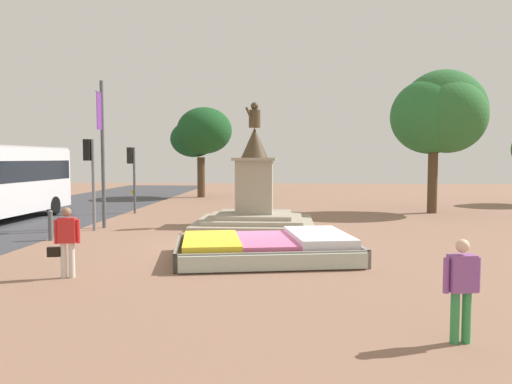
{
  "coord_description": "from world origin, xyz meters",
  "views": [
    {
      "loc": [
        1.67,
        -15.03,
        2.73
      ],
      "look_at": [
        0.6,
        2.02,
        1.57
      ],
      "focal_mm": 35.0,
      "sensor_mm": 36.0,
      "label": 1
    }
  ],
  "objects_px": {
    "flower_planter": "(268,248)",
    "traffic_light_far_corner": "(132,168)",
    "banner_pole": "(102,150)",
    "traffic_light_mid_block": "(90,167)",
    "statue_monument": "(255,198)",
    "pedestrian_near_planter": "(462,284)",
    "kerb_bollard_mid_b": "(50,224)",
    "pedestrian_with_handbag": "(66,239)"
  },
  "relations": [
    {
      "from": "traffic_light_mid_block",
      "to": "traffic_light_far_corner",
      "type": "height_order",
      "value": "traffic_light_mid_block"
    },
    {
      "from": "flower_planter",
      "to": "pedestrian_with_handbag",
      "type": "relative_size",
      "value": 3.28
    },
    {
      "from": "traffic_light_far_corner",
      "to": "banner_pole",
      "type": "xyz_separation_m",
      "value": [
        0.49,
        -5.23,
        0.8
      ]
    },
    {
      "from": "traffic_light_mid_block",
      "to": "banner_pole",
      "type": "distance_m",
      "value": 0.96
    },
    {
      "from": "traffic_light_mid_block",
      "to": "kerb_bollard_mid_b",
      "type": "distance_m",
      "value": 3.04
    },
    {
      "from": "traffic_light_far_corner",
      "to": "kerb_bollard_mid_b",
      "type": "xyz_separation_m",
      "value": [
        -0.18,
        -8.25,
        -1.72
      ]
    },
    {
      "from": "traffic_light_mid_block",
      "to": "kerb_bollard_mid_b",
      "type": "xyz_separation_m",
      "value": [
        -0.45,
        -2.34,
        -1.88
      ]
    },
    {
      "from": "statue_monument",
      "to": "traffic_light_far_corner",
      "type": "relative_size",
      "value": 1.54
    },
    {
      "from": "statue_monument",
      "to": "banner_pole",
      "type": "xyz_separation_m",
      "value": [
        -5.82,
        -1.49,
        1.95
      ]
    },
    {
      "from": "flower_planter",
      "to": "pedestrian_near_planter",
      "type": "bearing_deg",
      "value": -62.91
    },
    {
      "from": "kerb_bollard_mid_b",
      "to": "traffic_light_far_corner",
      "type": "bearing_deg",
      "value": 88.75
    },
    {
      "from": "traffic_light_mid_block",
      "to": "kerb_bollard_mid_b",
      "type": "height_order",
      "value": "traffic_light_mid_block"
    },
    {
      "from": "flower_planter",
      "to": "traffic_light_mid_block",
      "type": "xyz_separation_m",
      "value": [
        -6.88,
        4.93,
        2.12
      ]
    },
    {
      "from": "traffic_light_far_corner",
      "to": "pedestrian_with_handbag",
      "type": "relative_size",
      "value": 2.02
    },
    {
      "from": "flower_planter",
      "to": "pedestrian_with_handbag",
      "type": "height_order",
      "value": "pedestrian_with_handbag"
    },
    {
      "from": "statue_monument",
      "to": "traffic_light_mid_block",
      "type": "distance_m",
      "value": 6.55
    },
    {
      "from": "banner_pole",
      "to": "kerb_bollard_mid_b",
      "type": "bearing_deg",
      "value": -102.56
    },
    {
      "from": "statue_monument",
      "to": "pedestrian_with_handbag",
      "type": "height_order",
      "value": "statue_monument"
    },
    {
      "from": "banner_pole",
      "to": "pedestrian_with_handbag",
      "type": "distance_m",
      "value": 8.59
    },
    {
      "from": "statue_monument",
      "to": "pedestrian_near_planter",
      "type": "relative_size",
      "value": 3.23
    },
    {
      "from": "statue_monument",
      "to": "pedestrian_near_planter",
      "type": "xyz_separation_m",
      "value": [
        3.9,
        -13.09,
        -0.22
      ]
    },
    {
      "from": "kerb_bollard_mid_b",
      "to": "pedestrian_near_planter",
      "type": "bearing_deg",
      "value": -39.53
    },
    {
      "from": "pedestrian_near_planter",
      "to": "pedestrian_with_handbag",
      "type": "bearing_deg",
      "value": 154.79
    },
    {
      "from": "traffic_light_mid_block",
      "to": "banner_pole",
      "type": "xyz_separation_m",
      "value": [
        0.22,
        0.68,
        0.64
      ]
    },
    {
      "from": "statue_monument",
      "to": "pedestrian_near_planter",
      "type": "bearing_deg",
      "value": -73.41
    },
    {
      "from": "traffic_light_far_corner",
      "to": "banner_pole",
      "type": "distance_m",
      "value": 5.31
    },
    {
      "from": "banner_pole",
      "to": "pedestrian_near_planter",
      "type": "relative_size",
      "value": 3.68
    },
    {
      "from": "traffic_light_far_corner",
      "to": "pedestrian_with_handbag",
      "type": "height_order",
      "value": "traffic_light_far_corner"
    },
    {
      "from": "flower_planter",
      "to": "traffic_light_mid_block",
      "type": "height_order",
      "value": "traffic_light_mid_block"
    },
    {
      "from": "traffic_light_mid_block",
      "to": "pedestrian_near_planter",
      "type": "distance_m",
      "value": 14.85
    },
    {
      "from": "flower_planter",
      "to": "banner_pole",
      "type": "relative_size",
      "value": 0.93
    },
    {
      "from": "traffic_light_far_corner",
      "to": "pedestrian_near_planter",
      "type": "xyz_separation_m",
      "value": [
        10.22,
        -16.83,
        -1.37
      ]
    },
    {
      "from": "flower_planter",
      "to": "traffic_light_far_corner",
      "type": "height_order",
      "value": "traffic_light_far_corner"
    },
    {
      "from": "statue_monument",
      "to": "traffic_light_mid_block",
      "type": "relative_size",
      "value": 1.46
    },
    {
      "from": "traffic_light_far_corner",
      "to": "pedestrian_with_handbag",
      "type": "xyz_separation_m",
      "value": [
        2.64,
        -13.27,
        -1.35
      ]
    },
    {
      "from": "pedestrian_with_handbag",
      "to": "kerb_bollard_mid_b",
      "type": "height_order",
      "value": "pedestrian_with_handbag"
    },
    {
      "from": "pedestrian_with_handbag",
      "to": "kerb_bollard_mid_b",
      "type": "distance_m",
      "value": 5.77
    },
    {
      "from": "traffic_light_mid_block",
      "to": "banner_pole",
      "type": "bearing_deg",
      "value": 72.05
    },
    {
      "from": "traffic_light_mid_block",
      "to": "pedestrian_with_handbag",
      "type": "distance_m",
      "value": 7.88
    },
    {
      "from": "flower_planter",
      "to": "statue_monument",
      "type": "height_order",
      "value": "statue_monument"
    },
    {
      "from": "flower_planter",
      "to": "traffic_light_mid_block",
      "type": "relative_size",
      "value": 1.54
    },
    {
      "from": "traffic_light_mid_block",
      "to": "flower_planter",
      "type": "bearing_deg",
      "value": -35.63
    }
  ]
}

